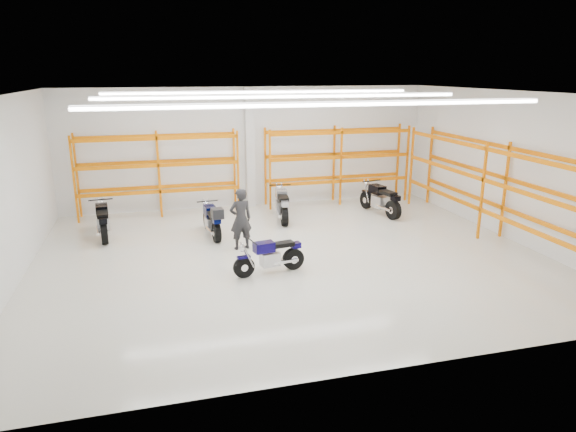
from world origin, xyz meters
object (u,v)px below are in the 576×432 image
object	(u,v)px
motorcycle_back_a	(103,222)
motorcycle_back_d	(381,200)
standing_man	(241,219)
motorcycle_back_c	(282,205)
motorcycle_main	(272,256)
motorcycle_back_b	(212,221)
structural_column	(250,148)

from	to	relation	value
motorcycle_back_a	motorcycle_back_d	distance (m)	9.56
motorcycle_back_a	motorcycle_back_d	size ratio (longest dim) A/B	0.96
motorcycle_back_d	standing_man	world-z (taller)	standing_man
motorcycle_back_c	motorcycle_main	bearing A→B (deg)	-107.32
motorcycle_back_c	motorcycle_back_a	bearing A→B (deg)	-175.74
motorcycle_back_b	standing_man	distance (m)	1.54
structural_column	standing_man	bearing A→B (deg)	-104.31
motorcycle_back_c	structural_column	bearing A→B (deg)	106.82
motorcycle_back_d	standing_man	bearing A→B (deg)	-156.96
motorcycle_back_b	motorcycle_back_d	world-z (taller)	motorcycle_back_d
motorcycle_main	motorcycle_back_a	distance (m)	6.14
motorcycle_back_a	motorcycle_back_b	xyz separation A→B (m)	(3.32, -0.84, 0.02)
motorcycle_back_b	structural_column	xyz separation A→B (m)	(1.91, 3.52, 1.72)
structural_column	motorcycle_back_a	bearing A→B (deg)	-152.92
motorcycle_back_a	structural_column	world-z (taller)	structural_column
motorcycle_back_a	motorcycle_back_c	xyz separation A→B (m)	(5.90, 0.44, 0.02)
motorcycle_main	motorcycle_back_c	size ratio (longest dim) A/B	0.84
motorcycle_back_a	standing_man	world-z (taller)	standing_man
motorcycle_back_d	structural_column	xyz separation A→B (m)	(-4.33, 2.48, 1.71)
motorcycle_main	motorcycle_back_b	distance (m)	3.57
motorcycle_main	motorcycle_back_d	bearing A→B (deg)	40.92
motorcycle_back_d	motorcycle_back_a	bearing A→B (deg)	-178.83
motorcycle_back_c	standing_man	world-z (taller)	standing_man
motorcycle_back_b	standing_man	bearing A→B (deg)	-63.06
motorcycle_back_a	standing_man	size ratio (longest dim) A/B	1.23
motorcycle_back_b	standing_man	size ratio (longest dim) A/B	1.19
motorcycle_back_c	motorcycle_back_d	xyz separation A→B (m)	(3.65, -0.24, 0.00)
structural_column	motorcycle_main	bearing A→B (deg)	-96.46
motorcycle_back_a	structural_column	size ratio (longest dim) A/B	0.50
motorcycle_back_b	motorcycle_back_a	bearing A→B (deg)	165.73
structural_column	motorcycle_back_c	bearing A→B (deg)	-73.18
motorcycle_main	motorcycle_back_c	bearing A→B (deg)	72.68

